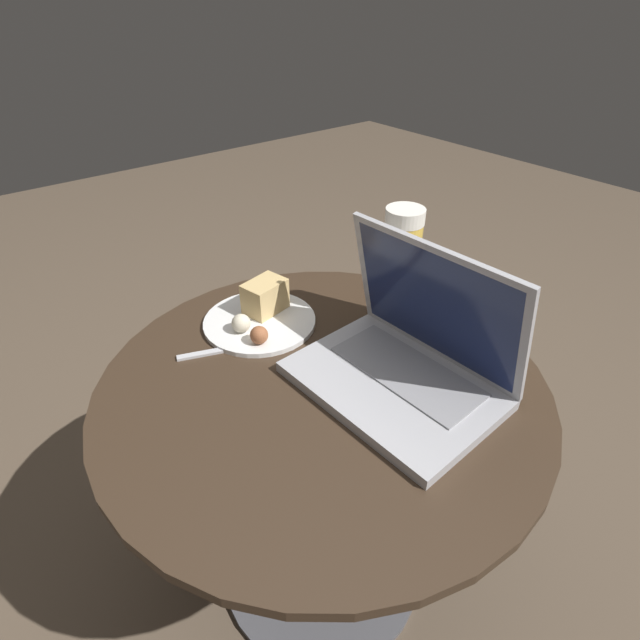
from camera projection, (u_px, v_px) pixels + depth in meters
The scene contains 6 objects.
ground_plane at pixel (322, 565), 1.11m from camera, with size 6.00×6.00×0.00m, color brown.
table at pixel (322, 446), 0.89m from camera, with size 0.72×0.72×0.55m.
laptop at pixel (407, 358), 0.77m from camera, with size 0.32×0.24×0.23m.
beer_glass at pixel (400, 270), 0.87m from camera, with size 0.07×0.07×0.23m.
snack_plate at pixel (261, 313), 0.93m from camera, with size 0.21×0.21×0.07m.
fork at pixel (244, 346), 0.87m from camera, with size 0.09×0.19×0.00m.
Camera 1 is at (0.47, -0.38, 1.08)m, focal length 28.00 mm.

